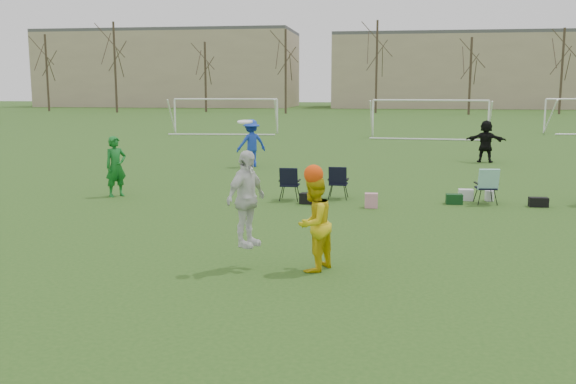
% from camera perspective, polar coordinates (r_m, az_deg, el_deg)
% --- Properties ---
extents(ground, '(260.00, 260.00, 0.00)m').
position_cam_1_polar(ground, '(11.00, 2.39, -7.83)').
color(ground, '#295019').
rests_on(ground, ground).
extents(fielder_green_near, '(0.76, 0.78, 1.81)m').
position_cam_1_polar(fielder_green_near, '(19.79, -15.05, 2.21)').
color(fielder_green_near, '#126820').
rests_on(fielder_green_near, ground).
extents(fielder_blue, '(1.44, 1.30, 1.94)m').
position_cam_1_polar(fielder_blue, '(26.35, -3.28, 4.35)').
color(fielder_blue, '#193BC1').
rests_on(fielder_blue, ground).
extents(fielder_black, '(1.76, 0.81, 1.83)m').
position_cam_1_polar(fielder_black, '(29.22, 17.17, 4.33)').
color(fielder_black, black).
rests_on(fielder_black, ground).
extents(center_contest, '(2.06, 1.14, 2.67)m').
position_cam_1_polar(center_contest, '(11.36, -0.37, -1.75)').
color(center_contest, white).
rests_on(center_contest, ground).
extents(sideline_setup, '(9.15, 1.86, 1.91)m').
position_cam_1_polar(sideline_setup, '(18.79, 15.32, 0.81)').
color(sideline_setup, '#103D17').
rests_on(sideline_setup, ground).
extents(goal_left, '(7.39, 0.76, 2.46)m').
position_cam_1_polar(goal_left, '(45.84, -5.56, 7.62)').
color(goal_left, white).
rests_on(goal_left, ground).
extents(goal_mid, '(7.40, 0.63, 2.46)m').
position_cam_1_polar(goal_mid, '(42.57, 12.51, 7.32)').
color(goal_mid, white).
rests_on(goal_mid, ground).
extents(tree_line, '(110.28, 3.28, 11.40)m').
position_cam_1_polar(tree_line, '(80.32, 8.02, 10.54)').
color(tree_line, '#382B21').
rests_on(tree_line, ground).
extents(building_row, '(126.00, 16.00, 13.00)m').
position_cam_1_polar(building_row, '(106.64, 11.73, 10.60)').
color(building_row, tan).
rests_on(building_row, ground).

